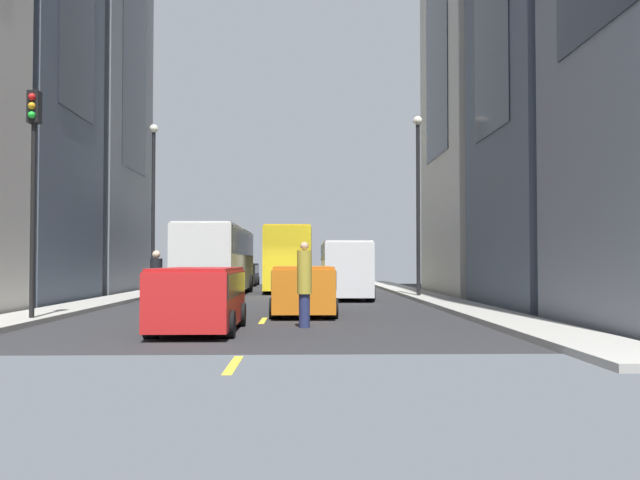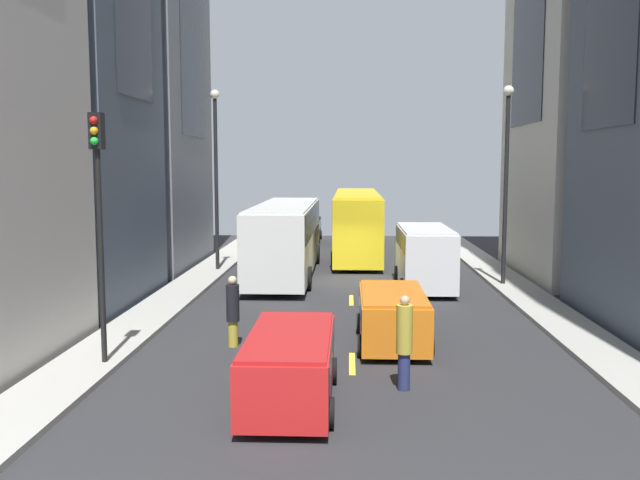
{
  "view_description": "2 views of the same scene",
  "coord_description": "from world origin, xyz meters",
  "px_view_note": "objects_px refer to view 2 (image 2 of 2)",
  "views": [
    {
      "loc": [
        1.14,
        -32.34,
        1.71
      ],
      "look_at": [
        1.95,
        -0.06,
        2.71
      ],
      "focal_mm": 38.52,
      "sensor_mm": 36.0,
      "label": 1
    },
    {
      "loc": [
        -0.09,
        -30.09,
        5.18
      ],
      "look_at": [
        -1.33,
        -1.26,
        2.0
      ],
      "focal_mm": 38.57,
      "sensor_mm": 36.0,
      "label": 2
    }
  ],
  "objects_px": {
    "streetcar_yellow": "(357,218)",
    "car_black_2": "(307,228)",
    "car_red_1": "(290,362)",
    "traffic_light_near_corner": "(98,192)",
    "car_orange_0": "(393,314)",
    "pedestrian_crossing_near": "(404,340)",
    "delivery_van_white": "(425,253)",
    "pedestrian_waiting_curb": "(233,310)",
    "city_bus_white": "(286,233)"
  },
  "relations": [
    {
      "from": "streetcar_yellow",
      "to": "car_black_2",
      "type": "height_order",
      "value": "streetcar_yellow"
    },
    {
      "from": "streetcar_yellow",
      "to": "car_black_2",
      "type": "bearing_deg",
      "value": 115.65
    },
    {
      "from": "car_red_1",
      "to": "traffic_light_near_corner",
      "type": "bearing_deg",
      "value": 154.05
    },
    {
      "from": "car_orange_0",
      "to": "car_red_1",
      "type": "height_order",
      "value": "car_red_1"
    },
    {
      "from": "car_black_2",
      "to": "pedestrian_crossing_near",
      "type": "distance_m",
      "value": 30.82
    },
    {
      "from": "delivery_van_white",
      "to": "pedestrian_crossing_near",
      "type": "distance_m",
      "value": 13.17
    },
    {
      "from": "streetcar_yellow",
      "to": "car_black_2",
      "type": "xyz_separation_m",
      "value": [
        -3.3,
        6.87,
        -1.21
      ]
    },
    {
      "from": "streetcar_yellow",
      "to": "delivery_van_white",
      "type": "distance_m",
      "value": 11.01
    },
    {
      "from": "car_red_1",
      "to": "car_black_2",
      "type": "height_order",
      "value": "car_black_2"
    },
    {
      "from": "car_orange_0",
      "to": "pedestrian_waiting_curb",
      "type": "height_order",
      "value": "pedestrian_waiting_curb"
    },
    {
      "from": "streetcar_yellow",
      "to": "car_red_1",
      "type": "relative_size",
      "value": 3.11
    },
    {
      "from": "pedestrian_crossing_near",
      "to": "pedestrian_waiting_curb",
      "type": "xyz_separation_m",
      "value": [
        -4.57,
        3.6,
        -0.09
      ]
    },
    {
      "from": "traffic_light_near_corner",
      "to": "streetcar_yellow",
      "type": "bearing_deg",
      "value": 73.29
    },
    {
      "from": "city_bus_white",
      "to": "car_orange_0",
      "type": "relative_size",
      "value": 2.96
    },
    {
      "from": "city_bus_white",
      "to": "car_red_1",
      "type": "bearing_deg",
      "value": -84.46
    },
    {
      "from": "delivery_van_white",
      "to": "car_red_1",
      "type": "height_order",
      "value": "delivery_van_white"
    },
    {
      "from": "city_bus_white",
      "to": "car_orange_0",
      "type": "xyz_separation_m",
      "value": [
        4.22,
        -12.34,
        -1.09
      ]
    },
    {
      "from": "car_red_1",
      "to": "traffic_light_near_corner",
      "type": "relative_size",
      "value": 0.72
    },
    {
      "from": "city_bus_white",
      "to": "delivery_van_white",
      "type": "xyz_separation_m",
      "value": [
        6.11,
        -3.3,
        -0.5
      ]
    },
    {
      "from": "traffic_light_near_corner",
      "to": "delivery_van_white",
      "type": "bearing_deg",
      "value": 50.96
    },
    {
      "from": "pedestrian_waiting_curb",
      "to": "car_red_1",
      "type": "bearing_deg",
      "value": 86.92
    },
    {
      "from": "city_bus_white",
      "to": "car_orange_0",
      "type": "bearing_deg",
      "value": -71.13
    },
    {
      "from": "pedestrian_waiting_curb",
      "to": "traffic_light_near_corner",
      "type": "xyz_separation_m",
      "value": [
        -2.95,
        -2.17,
        3.42
      ]
    },
    {
      "from": "pedestrian_waiting_curb",
      "to": "delivery_van_white",
      "type": "bearing_deg",
      "value": -151.22
    },
    {
      "from": "car_orange_0",
      "to": "delivery_van_white",
      "type": "bearing_deg",
      "value": 78.18
    },
    {
      "from": "delivery_van_white",
      "to": "car_orange_0",
      "type": "xyz_separation_m",
      "value": [
        -1.89,
        -9.03,
        -0.6
      ]
    },
    {
      "from": "car_orange_0",
      "to": "pedestrian_crossing_near",
      "type": "height_order",
      "value": "pedestrian_crossing_near"
    },
    {
      "from": "city_bus_white",
      "to": "car_black_2",
      "type": "xyz_separation_m",
      "value": [
        0.08,
        14.21,
        -1.09
      ]
    },
    {
      "from": "streetcar_yellow",
      "to": "pedestrian_crossing_near",
      "type": "height_order",
      "value": "streetcar_yellow"
    },
    {
      "from": "streetcar_yellow",
      "to": "car_red_1",
      "type": "height_order",
      "value": "streetcar_yellow"
    },
    {
      "from": "delivery_van_white",
      "to": "car_black_2",
      "type": "distance_m",
      "value": 18.53
    },
    {
      "from": "car_red_1",
      "to": "pedestrian_waiting_curb",
      "type": "xyz_separation_m",
      "value": [
        -2.02,
        4.59,
        0.16
      ]
    },
    {
      "from": "pedestrian_waiting_curb",
      "to": "traffic_light_near_corner",
      "type": "distance_m",
      "value": 5.01
    },
    {
      "from": "city_bus_white",
      "to": "car_black_2",
      "type": "distance_m",
      "value": 14.25
    },
    {
      "from": "car_orange_0",
      "to": "pedestrian_crossing_near",
      "type": "distance_m",
      "value": 4.0
    },
    {
      "from": "city_bus_white",
      "to": "traffic_light_near_corner",
      "type": "xyz_separation_m",
      "value": [
        -3.3,
        -14.9,
        2.49
      ]
    },
    {
      "from": "delivery_van_white",
      "to": "pedestrian_waiting_curb",
      "type": "height_order",
      "value": "delivery_van_white"
    },
    {
      "from": "delivery_van_white",
      "to": "pedestrian_waiting_curb",
      "type": "xyz_separation_m",
      "value": [
        -6.45,
        -9.43,
        -0.44
      ]
    },
    {
      "from": "delivery_van_white",
      "to": "pedestrian_waiting_curb",
      "type": "relative_size",
      "value": 2.66
    },
    {
      "from": "streetcar_yellow",
      "to": "car_black_2",
      "type": "distance_m",
      "value": 7.72
    },
    {
      "from": "car_orange_0",
      "to": "traffic_light_near_corner",
      "type": "relative_size",
      "value": 0.67
    },
    {
      "from": "city_bus_white",
      "to": "car_red_1",
      "type": "distance_m",
      "value": 17.44
    },
    {
      "from": "pedestrian_waiting_curb",
      "to": "car_black_2",
      "type": "bearing_deg",
      "value": -117.76
    },
    {
      "from": "car_orange_0",
      "to": "pedestrian_waiting_curb",
      "type": "bearing_deg",
      "value": -175.05
    },
    {
      "from": "streetcar_yellow",
      "to": "car_orange_0",
      "type": "bearing_deg",
      "value": -87.57
    },
    {
      "from": "city_bus_white",
      "to": "car_red_1",
      "type": "relative_size",
      "value": 2.76
    },
    {
      "from": "city_bus_white",
      "to": "delivery_van_white",
      "type": "bearing_deg",
      "value": -28.41
    },
    {
      "from": "delivery_van_white",
      "to": "car_red_1",
      "type": "relative_size",
      "value": 1.21
    },
    {
      "from": "car_red_1",
      "to": "pedestrian_crossing_near",
      "type": "distance_m",
      "value": 2.75
    },
    {
      "from": "delivery_van_white",
      "to": "traffic_light_near_corner",
      "type": "distance_m",
      "value": 15.23
    }
  ]
}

